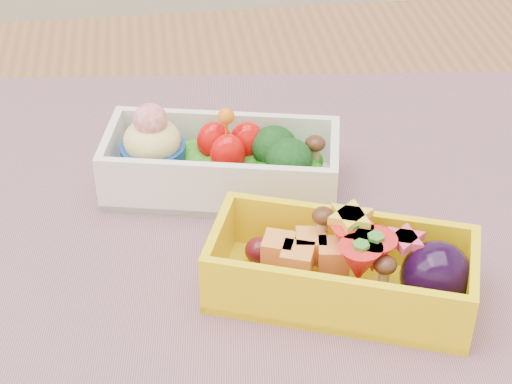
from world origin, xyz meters
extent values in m
cube|color=brown|center=(0.00, 0.00, 0.73)|extent=(1.20, 0.80, 0.04)
cube|color=#926469|center=(0.00, 0.03, 0.75)|extent=(0.64, 0.52, 0.00)
cube|color=white|center=(-0.01, 0.09, 0.77)|extent=(0.17, 0.10, 0.04)
ellipsoid|color=green|center=(-0.01, 0.09, 0.77)|extent=(0.16, 0.09, 0.02)
cylinder|color=navy|center=(-0.06, 0.10, 0.77)|extent=(0.05, 0.05, 0.03)
sphere|color=red|center=(-0.06, 0.10, 0.81)|extent=(0.02, 0.02, 0.02)
ellipsoid|color=red|center=(-0.02, 0.10, 0.79)|extent=(0.02, 0.02, 0.03)
ellipsoid|color=red|center=(-0.01, 0.08, 0.79)|extent=(0.02, 0.02, 0.03)
ellipsoid|color=red|center=(0.01, 0.10, 0.79)|extent=(0.02, 0.02, 0.03)
sphere|color=orange|center=(-0.01, 0.09, 0.81)|extent=(0.01, 0.01, 0.01)
ellipsoid|color=black|center=(0.02, 0.09, 0.79)|extent=(0.03, 0.03, 0.03)
ellipsoid|color=black|center=(0.03, 0.07, 0.79)|extent=(0.03, 0.03, 0.03)
ellipsoid|color=#3F2111|center=(0.05, 0.08, 0.79)|extent=(0.01, 0.01, 0.01)
cube|color=yellow|center=(0.05, -0.03, 0.77)|extent=(0.17, 0.12, 0.04)
ellipsoid|color=#530F1A|center=(0.02, -0.02, 0.77)|extent=(0.09, 0.07, 0.02)
cube|color=orange|center=(0.03, -0.02, 0.78)|extent=(0.05, 0.04, 0.02)
cone|color=red|center=(0.05, -0.02, 0.79)|extent=(0.03, 0.03, 0.03)
cone|color=red|center=(0.06, -0.03, 0.79)|extent=(0.03, 0.03, 0.03)
cone|color=red|center=(0.05, -0.04, 0.79)|extent=(0.03, 0.03, 0.03)
cylinder|color=yellow|center=(0.05, -0.01, 0.80)|extent=(0.03, 0.03, 0.01)
cylinder|color=#E53F5B|center=(0.08, -0.03, 0.80)|extent=(0.03, 0.03, 0.01)
ellipsoid|color=#3F2111|center=(0.04, -0.01, 0.78)|extent=(0.01, 0.01, 0.01)
ellipsoid|color=#3F2111|center=(0.07, -0.04, 0.78)|extent=(0.01, 0.01, 0.01)
ellipsoid|color=black|center=(0.10, -0.04, 0.78)|extent=(0.04, 0.04, 0.04)
camera|label=1|loc=(-0.05, -0.39, 1.11)|focal=59.81mm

